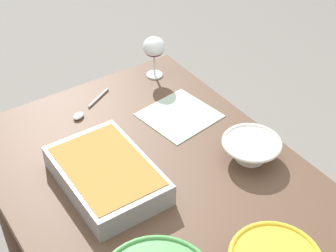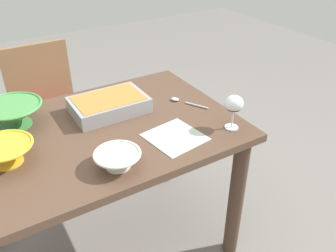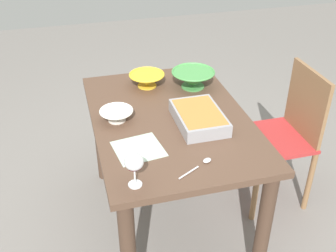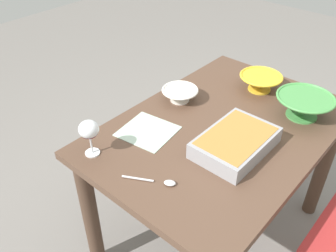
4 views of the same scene
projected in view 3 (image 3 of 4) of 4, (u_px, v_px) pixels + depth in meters
ground_plane at (170, 219)px, 2.66m from camera, size 8.00×8.00×0.00m
dining_table at (170, 138)px, 2.32m from camera, size 1.21×0.83×0.76m
chair at (286, 131)px, 2.61m from camera, size 0.42×0.41×0.90m
wine_glass at (134, 164)px, 1.71m from camera, size 0.08×0.08×0.16m
casserole_dish at (199, 117)px, 2.17m from camera, size 0.35×0.23×0.07m
mixing_bowl at (147, 79)px, 2.53m from camera, size 0.22×0.22×0.08m
small_bowl at (193, 78)px, 2.52m from camera, size 0.26×0.26×0.11m
serving_bowl at (117, 114)px, 2.20m from camera, size 0.18×0.18×0.06m
serving_spoon at (202, 164)px, 1.89m from camera, size 0.12×0.19×0.01m
napkin at (138, 149)px, 2.00m from camera, size 0.25×0.25×0.00m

